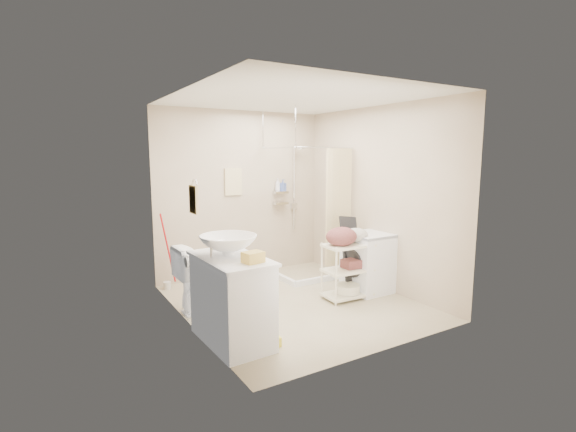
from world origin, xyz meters
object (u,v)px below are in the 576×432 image
vanity (232,300)px  washing_machine (368,262)px  laundry_rack (348,266)px  toilet (209,277)px

vanity → washing_machine: (2.30, 0.51, -0.03)m
vanity → laundry_rack: size_ratio=1.14×
washing_machine → laundry_rack: 0.45m
washing_machine → laundry_rack: bearing=-168.8°
toilet → washing_machine: 2.23m
vanity → laundry_rack: 1.90m
vanity → toilet: size_ratio=1.23×
vanity → toilet: 1.00m
vanity → toilet: bearing=81.0°
toilet → vanity: bearing=172.0°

